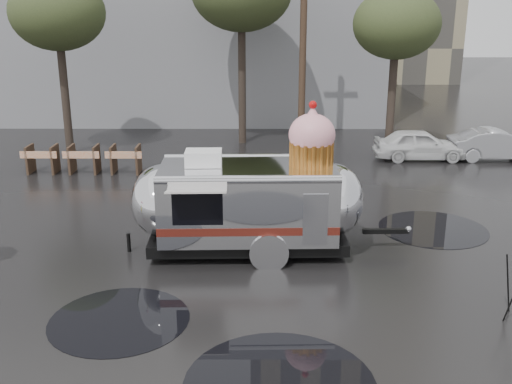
{
  "coord_description": "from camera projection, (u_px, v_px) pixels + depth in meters",
  "views": [
    {
      "loc": [
        0.75,
        -10.83,
        5.8
      ],
      "look_at": [
        0.67,
        2.86,
        1.51
      ],
      "focal_mm": 42.0,
      "sensor_mm": 36.0,
      "label": 1
    }
  ],
  "objects": [
    {
      "name": "tree_right",
      "position": [
        396.0,
        25.0,
        22.93
      ],
      "size": [
        3.36,
        3.36,
        6.42
      ],
      "color": "#382D26",
      "rests_on": "ground"
    },
    {
      "name": "barricade_row",
      "position": [
        84.0,
        159.0,
        21.46
      ],
      "size": [
        4.3,
        0.8,
        1.0
      ],
      "color": "#473323",
      "rests_on": "ground"
    },
    {
      "name": "airstream_trailer",
      "position": [
        251.0,
        199.0,
        14.4
      ],
      "size": [
        7.01,
        2.78,
        3.77
      ],
      "rotation": [
        0.0,
        0.0,
        0.03
      ],
      "color": "silver",
      "rests_on": "ground"
    },
    {
      "name": "ground",
      "position": [
        222.0,
        306.0,
        12.07
      ],
      "size": [
        120.0,
        120.0,
        0.0
      ],
      "primitive_type": "plane",
      "color": "black",
      "rests_on": "ground"
    },
    {
      "name": "utility_pole",
      "position": [
        303.0,
        35.0,
        24.03
      ],
      "size": [
        1.6,
        0.28,
        9.0
      ],
      "color": "#473323",
      "rests_on": "ground"
    },
    {
      "name": "tree_left",
      "position": [
        57.0,
        13.0,
        22.87
      ],
      "size": [
        3.64,
        3.64,
        6.95
      ],
      "color": "#382D26",
      "rests_on": "ground"
    },
    {
      "name": "puddles",
      "position": [
        350.0,
        308.0,
        11.98
      ],
      "size": [
        11.2,
        9.97,
        0.01
      ],
      "color": "black",
      "rests_on": "ground"
    }
  ]
}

